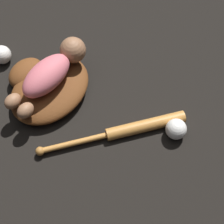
% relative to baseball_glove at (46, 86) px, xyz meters
% --- Properties ---
extents(ground_plane, '(6.00, 6.00, 0.00)m').
position_rel_baseball_glove_xyz_m(ground_plane, '(0.06, 0.03, -0.04)').
color(ground_plane, black).
extents(baseball_glove, '(0.39, 0.36, 0.08)m').
position_rel_baseball_glove_xyz_m(baseball_glove, '(0.00, 0.00, 0.00)').
color(baseball_glove, brown).
rests_on(baseball_glove, ground).
extents(baby_figure, '(0.38, 0.17, 0.10)m').
position_rel_baseball_glove_xyz_m(baby_figure, '(0.03, -0.02, 0.09)').
color(baby_figure, '#D16670').
rests_on(baby_figure, baseball_glove).
extents(baseball_bat, '(0.51, 0.27, 0.05)m').
position_rel_baseball_glove_xyz_m(baseball_bat, '(0.13, -0.34, -0.02)').
color(baseball_bat, '#C6843D').
rests_on(baseball_bat, ground).
extents(baseball, '(0.08, 0.08, 0.08)m').
position_rel_baseball_glove_xyz_m(baseball, '(0.25, -0.46, -0.00)').
color(baseball, white).
rests_on(baseball, ground).
extents(baseball_spare, '(0.08, 0.08, 0.08)m').
position_rel_baseball_glove_xyz_m(baseball_spare, '(-0.04, 0.24, -0.00)').
color(baseball_spare, white).
rests_on(baseball_spare, ground).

